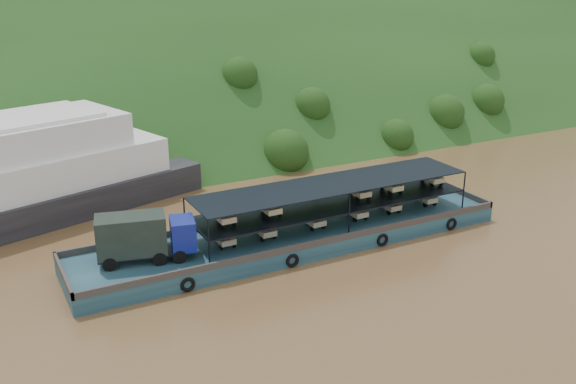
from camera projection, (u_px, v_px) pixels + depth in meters
name	position (u px, v px, depth m)	size (l,w,h in m)	color
ground	(327.00, 236.00, 52.28)	(160.00, 160.00, 0.00)	brown
hillside	(182.00, 137.00, 82.30)	(140.00, 28.00, 28.00)	#183915
cargo_barge	(282.00, 234.00, 49.85)	(35.00, 7.18, 4.64)	#143147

